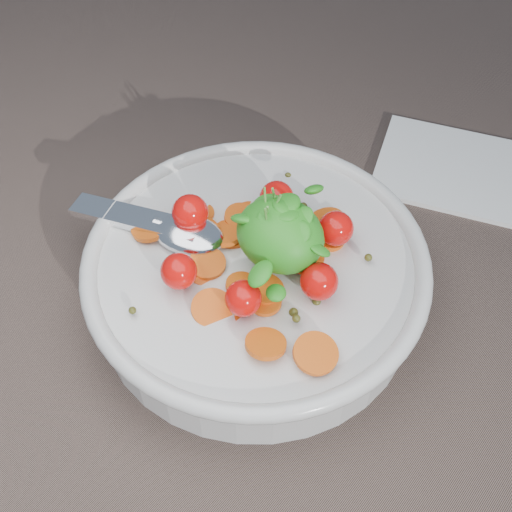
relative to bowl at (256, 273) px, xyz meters
The scene contains 3 objects.
ground 0.05m from the bowl, 154.42° to the right, with size 6.00×6.00×0.00m, color brown.
bowl is the anchor object (origin of this frame).
napkin 0.25m from the bowl, 78.82° to the left, with size 0.14×0.12×0.01m, color white.
Camera 1 is at (0.23, -0.23, 0.45)m, focal length 45.00 mm.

